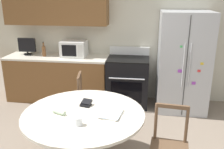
% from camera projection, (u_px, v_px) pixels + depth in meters
% --- Properties ---
extents(back_wall, '(5.20, 0.44, 2.60)m').
position_uv_depth(back_wall, '(104.00, 28.00, 4.90)').
color(back_wall, beige).
rests_on(back_wall, ground_plane).
extents(kitchen_counter, '(2.02, 0.64, 0.90)m').
position_uv_depth(kitchen_counter, '(58.00, 78.00, 5.04)').
color(kitchen_counter, brown).
rests_on(kitchen_counter, ground_plane).
extents(refrigerator, '(0.88, 0.80, 1.79)m').
position_uv_depth(refrigerator, '(183.00, 62.00, 4.50)').
color(refrigerator, '#B2B5BA').
rests_on(refrigerator, ground_plane).
extents(oven_range, '(0.78, 0.68, 1.08)m').
position_uv_depth(oven_range, '(128.00, 81.00, 4.83)').
color(oven_range, black).
rests_on(oven_range, ground_plane).
extents(microwave, '(0.48, 0.39, 0.31)m').
position_uv_depth(microwave, '(74.00, 49.00, 4.86)').
color(microwave, white).
rests_on(microwave, kitchen_counter).
extents(countertop_tv, '(0.35, 0.16, 0.34)m').
position_uv_depth(countertop_tv, '(27.00, 46.00, 5.00)').
color(countertop_tv, black).
rests_on(countertop_tv, kitchen_counter).
extents(counter_bottle, '(0.07, 0.07, 0.29)m').
position_uv_depth(counter_bottle, '(44.00, 51.00, 4.88)').
color(counter_bottle, brown).
rests_on(counter_bottle, kitchen_counter).
extents(dining_table, '(1.43, 1.43, 0.76)m').
position_uv_depth(dining_table, '(84.00, 121.00, 2.94)').
color(dining_table, beige).
rests_on(dining_table, ground_plane).
extents(dining_chair_far, '(0.48, 0.48, 0.90)m').
position_uv_depth(dining_chair_far, '(90.00, 102.00, 3.96)').
color(dining_chair_far, brown).
rests_on(dining_chair_far, ground_plane).
extents(dining_chair_right, '(0.46, 0.46, 0.90)m').
position_uv_depth(dining_chair_right, '(169.00, 149.00, 2.77)').
color(dining_chair_right, brown).
rests_on(dining_chair_right, ground_plane).
extents(candle_glass, '(0.08, 0.08, 0.09)m').
position_uv_depth(candle_glass, '(78.00, 122.00, 2.62)').
color(candle_glass, silver).
rests_on(candle_glass, dining_table).
extents(folded_napkin, '(0.17, 0.11, 0.05)m').
position_uv_depth(folded_napkin, '(59.00, 112.00, 2.86)').
color(folded_napkin, beige).
rests_on(folded_napkin, dining_table).
extents(wallet, '(0.15, 0.15, 0.07)m').
position_uv_depth(wallet, '(86.00, 103.00, 3.08)').
color(wallet, black).
rests_on(wallet, dining_table).
extents(mail_stack, '(0.30, 0.35, 0.02)m').
position_uv_depth(mail_stack, '(112.00, 114.00, 2.86)').
color(mail_stack, white).
rests_on(mail_stack, dining_table).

